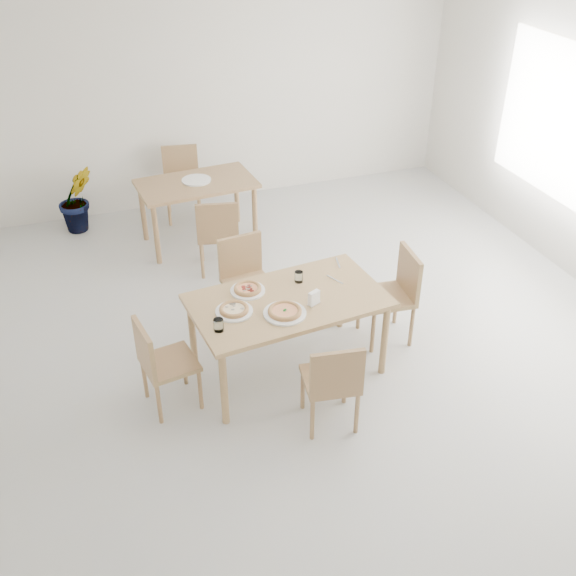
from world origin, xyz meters
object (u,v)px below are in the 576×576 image
object	(u,v)px
chair_west	(160,360)
chair_east	(396,290)
plate_margherita	(285,313)
main_table	(288,306)
tumbler_a	(219,325)
plate_mushroom	(234,311)
chair_back_s	(218,231)
chair_north	(245,275)
chair_back_n	(182,177)
pizza_mushroom	(234,309)
napkin_holder	(314,299)
plate_empty	(196,180)
chair_south	(333,380)
potted_plant	(77,199)
tumbler_b	(299,277)
pizza_pepperoni	(248,288)
plate_pepperoni	(248,291)
pizza_margherita	(285,311)
second_table	(197,190)

from	to	relation	value
chair_west	chair_east	size ratio (longest dim) A/B	0.93
plate_margherita	main_table	bearing A→B (deg)	64.00
main_table	chair_east	size ratio (longest dim) A/B	1.90
tumbler_a	plate_mushroom	bearing A→B (deg)	47.95
chair_back_s	chair_north	bearing A→B (deg)	103.86
chair_north	chair_back_n	size ratio (longest dim) A/B	1.00
chair_back_n	pizza_mushroom	bearing A→B (deg)	-84.44
napkin_holder	chair_back_n	bearing A→B (deg)	71.42
chair_west	chair_back_s	distance (m)	2.13
chair_west	plate_empty	world-z (taller)	chair_west
plate_empty	chair_east	bearing A→B (deg)	-62.51
chair_back_s	pizza_mushroom	bearing A→B (deg)	92.53
chair_west	plate_empty	xyz separation A→B (m)	(0.93, 2.69, 0.28)
chair_south	chair_west	size ratio (longest dim) A/B	1.01
chair_north	potted_plant	distance (m)	2.82
tumbler_b	napkin_holder	world-z (taller)	napkin_holder
tumbler_a	chair_north	bearing A→B (deg)	64.46
pizza_pepperoni	plate_margherita	bearing A→B (deg)	-65.93
napkin_holder	plate_empty	distance (m)	2.77
pizza_pepperoni	chair_west	bearing A→B (deg)	-159.14
main_table	plate_empty	bearing A→B (deg)	88.19
chair_west	plate_pepperoni	bearing A→B (deg)	-78.48
plate_mushroom	chair_back_n	size ratio (longest dim) A/B	0.35
chair_back_s	plate_empty	xyz separation A→B (m)	(-0.03, 0.79, 0.25)
chair_south	plate_empty	xyz separation A→B (m)	(-0.27, 3.37, 0.28)
pizza_mushroom	plate_empty	world-z (taller)	pizza_mushroom
plate_mushroom	napkin_holder	bearing A→B (deg)	-9.83
plate_pepperoni	pizza_mushroom	world-z (taller)	pizza_mushroom
pizza_pepperoni	plate_mushroom	bearing A→B (deg)	-126.42
napkin_holder	plate_empty	xyz separation A→B (m)	(-0.35, 2.74, -0.05)
chair_east	plate_mushroom	distance (m)	1.59
plate_mushroom	tumbler_b	bearing A→B (deg)	22.05
main_table	tumbler_b	world-z (taller)	tumbler_b
main_table	tumbler_a	world-z (taller)	tumbler_a
pizza_margherita	pizza_pepperoni	distance (m)	0.46
chair_south	main_table	bearing A→B (deg)	-75.34
main_table	napkin_holder	size ratio (longest dim) A/B	13.32
pizza_mushroom	second_table	world-z (taller)	pizza_mushroom
main_table	chair_south	size ratio (longest dim) A/B	2.02
plate_mushroom	tumbler_b	xyz separation A→B (m)	(0.65, 0.26, 0.04)
chair_north	napkin_holder	bearing A→B (deg)	-79.87
plate_mushroom	chair_north	bearing A→B (deg)	68.92
pizza_margherita	tumbler_a	bearing A→B (deg)	-176.17
chair_west	plate_pepperoni	distance (m)	0.93
chair_north	chair_back_s	size ratio (longest dim) A/B	1.00
chair_south	tumbler_b	world-z (taller)	tumbler_b
chair_west	plate_margherita	distance (m)	1.06
chair_east	plate_pepperoni	bearing A→B (deg)	-87.89
chair_north	chair_west	distance (m)	1.37
pizza_pepperoni	pizza_margherita	bearing A→B (deg)	-65.93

